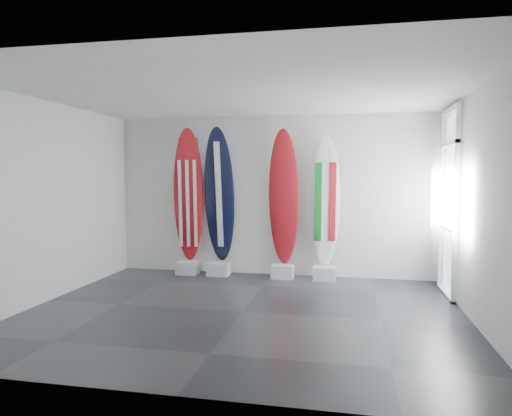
% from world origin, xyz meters
% --- Properties ---
extents(floor, '(6.00, 6.00, 0.00)m').
position_xyz_m(floor, '(0.00, 0.00, 0.00)').
color(floor, black).
rests_on(floor, ground).
extents(ceiling, '(6.00, 6.00, 0.00)m').
position_xyz_m(ceiling, '(0.00, 0.00, 3.00)').
color(ceiling, white).
rests_on(ceiling, wall_back).
extents(wall_back, '(6.00, 0.00, 6.00)m').
position_xyz_m(wall_back, '(0.00, 2.50, 1.50)').
color(wall_back, silver).
rests_on(wall_back, ground).
extents(wall_front, '(6.00, 0.00, 6.00)m').
position_xyz_m(wall_front, '(0.00, -2.50, 1.50)').
color(wall_front, silver).
rests_on(wall_front, ground).
extents(wall_left, '(0.00, 5.00, 5.00)m').
position_xyz_m(wall_left, '(-3.00, 0.00, 1.50)').
color(wall_left, silver).
rests_on(wall_left, ground).
extents(wall_right, '(0.00, 5.00, 5.00)m').
position_xyz_m(wall_right, '(3.00, 0.00, 1.50)').
color(wall_right, silver).
rests_on(wall_right, ground).
extents(display_block_usa, '(0.40, 0.30, 0.24)m').
position_xyz_m(display_block_usa, '(-1.59, 2.18, 0.12)').
color(display_block_usa, silver).
rests_on(display_block_usa, floor).
extents(surfboard_usa, '(0.60, 0.30, 2.55)m').
position_xyz_m(surfboard_usa, '(-1.59, 2.28, 1.51)').
color(surfboard_usa, maroon).
rests_on(surfboard_usa, display_block_usa).
extents(display_block_navy, '(0.40, 0.30, 0.24)m').
position_xyz_m(display_block_navy, '(-0.98, 2.18, 0.12)').
color(display_block_navy, silver).
rests_on(display_block_navy, floor).
extents(surfboard_navy, '(0.58, 0.42, 2.55)m').
position_xyz_m(surfboard_navy, '(-0.98, 2.28, 1.51)').
color(surfboard_navy, black).
rests_on(surfboard_navy, display_block_navy).
extents(display_block_swiss, '(0.40, 0.30, 0.24)m').
position_xyz_m(display_block_swiss, '(0.25, 2.18, 0.12)').
color(display_block_swiss, silver).
rests_on(display_block_swiss, floor).
extents(surfboard_swiss, '(0.59, 0.29, 2.50)m').
position_xyz_m(surfboard_swiss, '(0.25, 2.28, 1.49)').
color(surfboard_swiss, maroon).
rests_on(surfboard_swiss, display_block_swiss).
extents(display_block_italy, '(0.40, 0.30, 0.24)m').
position_xyz_m(display_block_italy, '(1.01, 2.18, 0.12)').
color(display_block_italy, silver).
rests_on(display_block_italy, floor).
extents(surfboard_italy, '(0.55, 0.26, 2.34)m').
position_xyz_m(surfboard_italy, '(1.01, 2.28, 1.41)').
color(surfboard_italy, silver).
rests_on(surfboard_italy, display_block_italy).
extents(wall_outlet, '(0.09, 0.02, 0.13)m').
position_xyz_m(wall_outlet, '(-2.45, 2.48, 0.35)').
color(wall_outlet, silver).
rests_on(wall_outlet, wall_back).
extents(glass_door, '(0.12, 1.16, 2.85)m').
position_xyz_m(glass_door, '(2.97, 1.55, 1.43)').
color(glass_door, white).
rests_on(glass_door, floor).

